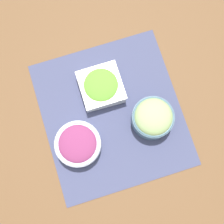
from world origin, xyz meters
TOP-DOWN VIEW (x-y plane):
  - ground_plane at (0.00, 0.00)m, footprint 3.00×3.00m
  - placemat at (0.00, 0.00)m, footprint 0.45×0.41m
  - cucumber_bowl at (0.05, 0.11)m, footprint 0.12×0.12m
  - lettuce_bowl at (-0.08, -0.01)m, footprint 0.13×0.13m
  - onion_bowl at (0.06, -0.12)m, footprint 0.13×0.13m

SIDE VIEW (x-z plane):
  - ground_plane at x=0.00m, z-range 0.00..0.00m
  - placemat at x=0.00m, z-range 0.00..0.00m
  - lettuce_bowl at x=-0.08m, z-range 0.00..0.06m
  - onion_bowl at x=0.06m, z-range 0.01..0.06m
  - cucumber_bowl at x=0.05m, z-range 0.00..0.09m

